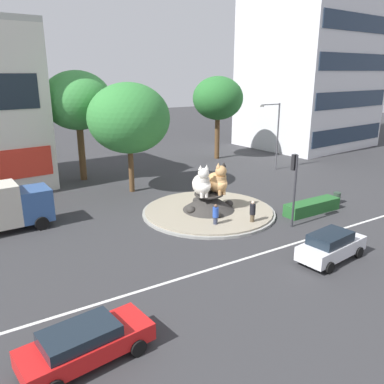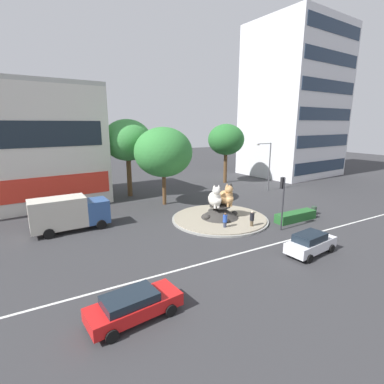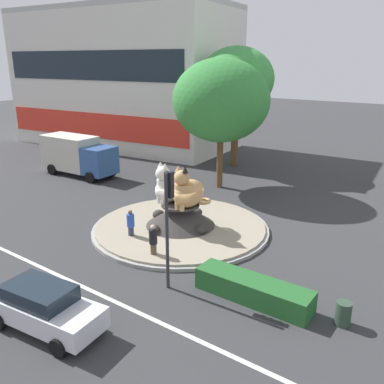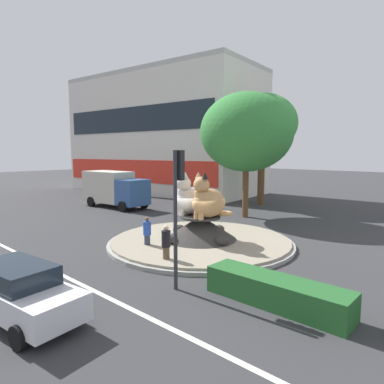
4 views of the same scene
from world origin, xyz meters
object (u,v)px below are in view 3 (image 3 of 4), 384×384
at_px(broadleaf_tree_behind_island, 236,80).
at_px(pedestrian_black_shirt, 153,241).
at_px(litter_bin, 343,313).
at_px(cat_statue_white, 170,187).
at_px(delivery_box_truck, 77,155).
at_px(third_tree_left, 221,101).
at_px(cat_statue_calico, 188,192).
at_px(pedestrian_blue_shirt, 131,225).
at_px(shophouse_block, 124,78).
at_px(sedan_on_far_lane, 44,307).
at_px(traffic_light_mast, 168,209).

xyz_separation_m(broadleaf_tree_behind_island, pedestrian_black_shirt, (6.12, -17.97, -6.56)).
bearing_deg(litter_bin, cat_statue_white, 162.20).
bearing_deg(delivery_box_truck, third_tree_left, 16.61).
height_order(broadleaf_tree_behind_island, litter_bin, broadleaf_tree_behind_island).
relative_size(cat_statue_white, third_tree_left, 0.25).
height_order(delivery_box_truck, litter_bin, delivery_box_truck).
height_order(cat_statue_calico, pedestrian_blue_shirt, cat_statue_calico).
distance_m(shophouse_block, pedestrian_blue_shirt, 27.58).
bearing_deg(cat_statue_calico, delivery_box_truck, -102.73).
xyz_separation_m(broadleaf_tree_behind_island, delivery_box_truck, (-8.85, -10.13, -5.77)).
bearing_deg(cat_statue_calico, sedan_on_far_lane, 9.49).
relative_size(cat_statue_calico, litter_bin, 2.68).
bearing_deg(litter_bin, broadleaf_tree_behind_island, 129.96).
xyz_separation_m(traffic_light_mast, litter_bin, (6.68, 1.59, -3.01)).
bearing_deg(sedan_on_far_lane, broadleaf_tree_behind_island, 98.22).
bearing_deg(cat_statue_white, traffic_light_mast, 55.89).
bearing_deg(delivery_box_truck, broadleaf_tree_behind_island, 46.23).
height_order(cat_statue_white, shophouse_block, shophouse_block).
height_order(traffic_light_mast, broadleaf_tree_behind_island, broadleaf_tree_behind_island).
distance_m(third_tree_left, sedan_on_far_lane, 19.26).
bearing_deg(cat_statue_calico, pedestrian_black_shirt, 12.70).
bearing_deg(pedestrian_blue_shirt, third_tree_left, 47.30).
distance_m(cat_statue_calico, shophouse_block, 27.04).
height_order(pedestrian_black_shirt, sedan_on_far_lane, pedestrian_black_shirt).
bearing_deg(litter_bin, sedan_on_far_lane, -143.05).
xyz_separation_m(cat_statue_white, third_tree_left, (-1.93, 8.22, 3.96)).
height_order(traffic_light_mast, pedestrian_blue_shirt, traffic_light_mast).
bearing_deg(broadleaf_tree_behind_island, delivery_box_truck, -131.13).
bearing_deg(broadleaf_tree_behind_island, pedestrian_blue_shirt, -77.63).
height_order(third_tree_left, delivery_box_truck, third_tree_left).
xyz_separation_m(shophouse_block, third_tree_left, (17.63, -8.20, -0.80)).
xyz_separation_m(cat_statue_calico, shophouse_block, (-20.85, 16.55, 4.74)).
xyz_separation_m(cat_statue_white, shophouse_block, (-19.56, 16.43, 4.75)).
height_order(broadleaf_tree_behind_island, delivery_box_truck, broadleaf_tree_behind_island).
bearing_deg(cat_statue_calico, pedestrian_blue_shirt, -33.10).
bearing_deg(broadleaf_tree_behind_island, cat_statue_white, -73.34).
bearing_deg(pedestrian_blue_shirt, delivery_box_truck, 101.54).
bearing_deg(pedestrian_black_shirt, third_tree_left, 0.82).
distance_m(cat_statue_white, traffic_light_mast, 6.47).
distance_m(cat_statue_white, broadleaf_tree_behind_island, 15.90).
relative_size(shophouse_block, third_tree_left, 2.67).
distance_m(cat_statue_white, delivery_box_truck, 13.87).
relative_size(shophouse_block, pedestrian_blue_shirt, 14.69).
bearing_deg(delivery_box_truck, litter_bin, -20.60).
bearing_deg(pedestrian_blue_shirt, shophouse_block, 85.17).
height_order(shophouse_block, pedestrian_blue_shirt, shophouse_block).
height_order(shophouse_block, broadleaf_tree_behind_island, shophouse_block).
bearing_deg(cat_statue_calico, third_tree_left, -154.61).
height_order(cat_statue_white, delivery_box_truck, cat_statue_white).
distance_m(cat_statue_white, third_tree_left, 9.33).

